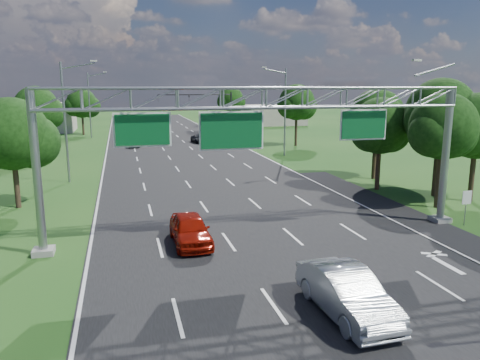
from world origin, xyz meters
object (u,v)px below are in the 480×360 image
object	(u,v)px
red_coupe	(190,229)
silver_sedan	(347,293)
box_truck	(213,124)
sign_gantry	(266,110)
regulatory_sign	(467,201)
traffic_signal	(210,103)

from	to	relation	value
red_coupe	silver_sedan	size ratio (longest dim) A/B	0.90
red_coupe	box_truck	xyz separation A→B (m)	(11.79, 53.89, 0.91)
sign_gantry	silver_sedan	distance (m)	11.08
sign_gantry	red_coupe	world-z (taller)	sign_gantry
sign_gantry	regulatory_sign	bearing A→B (deg)	-4.83
red_coupe	box_truck	size ratio (longest dim) A/B	0.48
sign_gantry	red_coupe	bearing A→B (deg)	-176.37
red_coupe	regulatory_sign	bearing A→B (deg)	-3.34
traffic_signal	silver_sedan	size ratio (longest dim) A/B	2.38
silver_sedan	box_truck	world-z (taller)	box_truck
regulatory_sign	red_coupe	world-z (taller)	regulatory_sign
traffic_signal	red_coupe	xyz separation A→B (m)	(-11.27, -53.26, -4.38)
sign_gantry	box_truck	bearing A→B (deg)	81.86
regulatory_sign	traffic_signal	xyz separation A→B (m)	(-4.92, 54.02, 3.66)
sign_gantry	red_coupe	distance (m)	7.37
regulatory_sign	traffic_signal	size ratio (longest dim) A/B	0.17
regulatory_sign	red_coupe	xyz separation A→B (m)	(-16.19, 0.76, -0.72)
traffic_signal	silver_sedan	xyz separation A→B (m)	(-6.95, -62.28, -4.32)
box_truck	regulatory_sign	bearing A→B (deg)	-79.84
silver_sedan	box_truck	distance (m)	63.36
red_coupe	silver_sedan	distance (m)	10.00
sign_gantry	silver_sedan	xyz separation A→B (m)	(0.20, -9.28, -6.05)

